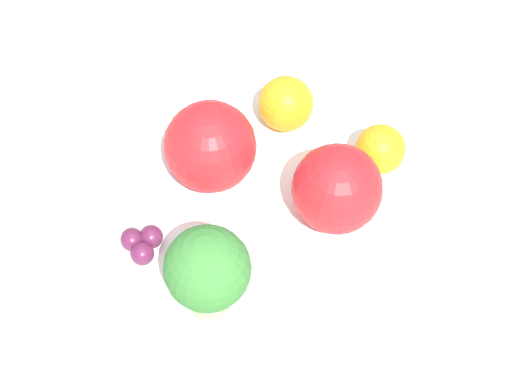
{
  "coord_description": "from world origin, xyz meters",
  "views": [
    {
      "loc": [
        -0.18,
        -0.28,
        0.51
      ],
      "look_at": [
        0.0,
        0.0,
        0.06
      ],
      "focal_mm": 60.0,
      "sensor_mm": 36.0,
      "label": 1
    }
  ],
  "objects_px": {
    "broccoli": "(208,271)",
    "bowl": "(256,212)",
    "orange_front": "(380,149)",
    "grape_cluster": "(141,243)",
    "apple_green": "(337,189)",
    "apple_red": "(210,147)",
    "orange_back": "(286,104)"
  },
  "relations": [
    {
      "from": "broccoli",
      "to": "apple_green",
      "type": "relative_size",
      "value": 1.19
    },
    {
      "from": "bowl",
      "to": "orange_front",
      "type": "xyz_separation_m",
      "value": [
        0.09,
        -0.02,
        0.03
      ]
    },
    {
      "from": "orange_front",
      "to": "orange_back",
      "type": "bearing_deg",
      "value": 115.38
    },
    {
      "from": "apple_red",
      "to": "orange_front",
      "type": "relative_size",
      "value": 1.8
    },
    {
      "from": "apple_red",
      "to": "orange_back",
      "type": "height_order",
      "value": "apple_red"
    },
    {
      "from": "broccoli",
      "to": "apple_red",
      "type": "relative_size",
      "value": 1.13
    },
    {
      "from": "bowl",
      "to": "orange_back",
      "type": "height_order",
      "value": "orange_back"
    },
    {
      "from": "broccoli",
      "to": "bowl",
      "type": "bearing_deg",
      "value": 37.74
    },
    {
      "from": "apple_red",
      "to": "broccoli",
      "type": "bearing_deg",
      "value": -121.65
    },
    {
      "from": "grape_cluster",
      "to": "orange_back",
      "type": "bearing_deg",
      "value": 16.05
    },
    {
      "from": "apple_red",
      "to": "orange_back",
      "type": "xyz_separation_m",
      "value": [
        0.07,
        0.01,
        -0.01
      ]
    },
    {
      "from": "bowl",
      "to": "apple_red",
      "type": "xyz_separation_m",
      "value": [
        -0.01,
        0.03,
        0.04
      ]
    },
    {
      "from": "grape_cluster",
      "to": "apple_red",
      "type": "bearing_deg",
      "value": 21.53
    },
    {
      "from": "bowl",
      "to": "broccoli",
      "type": "bearing_deg",
      "value": -142.26
    },
    {
      "from": "apple_green",
      "to": "bowl",
      "type": "bearing_deg",
      "value": 134.39
    },
    {
      "from": "broccoli",
      "to": "apple_red",
      "type": "xyz_separation_m",
      "value": [
        0.05,
        0.09,
        -0.01
      ]
    },
    {
      "from": "orange_back",
      "to": "grape_cluster",
      "type": "height_order",
      "value": "orange_back"
    },
    {
      "from": "bowl",
      "to": "broccoli",
      "type": "height_order",
      "value": "broccoli"
    },
    {
      "from": "apple_red",
      "to": "grape_cluster",
      "type": "height_order",
      "value": "apple_red"
    },
    {
      "from": "apple_green",
      "to": "grape_cluster",
      "type": "distance_m",
      "value": 0.13
    },
    {
      "from": "apple_red",
      "to": "grape_cluster",
      "type": "xyz_separation_m",
      "value": [
        -0.07,
        -0.03,
        -0.02
      ]
    },
    {
      "from": "apple_green",
      "to": "grape_cluster",
      "type": "height_order",
      "value": "apple_green"
    },
    {
      "from": "orange_front",
      "to": "grape_cluster",
      "type": "xyz_separation_m",
      "value": [
        -0.17,
        0.03,
        -0.01
      ]
    },
    {
      "from": "apple_green",
      "to": "grape_cluster",
      "type": "xyz_separation_m",
      "value": [
        -0.12,
        0.05,
        -0.02
      ]
    },
    {
      "from": "bowl",
      "to": "orange_front",
      "type": "distance_m",
      "value": 0.09
    },
    {
      "from": "bowl",
      "to": "broccoli",
      "type": "distance_m",
      "value": 0.1
    },
    {
      "from": "grape_cluster",
      "to": "broccoli",
      "type": "bearing_deg",
      "value": -75.44
    },
    {
      "from": "apple_green",
      "to": "orange_back",
      "type": "bearing_deg",
      "value": 77.74
    },
    {
      "from": "apple_green",
      "to": "orange_front",
      "type": "xyz_separation_m",
      "value": [
        0.05,
        0.02,
        -0.01
      ]
    },
    {
      "from": "orange_front",
      "to": "grape_cluster",
      "type": "distance_m",
      "value": 0.17
    },
    {
      "from": "apple_green",
      "to": "orange_back",
      "type": "distance_m",
      "value": 0.09
    },
    {
      "from": "apple_green",
      "to": "orange_back",
      "type": "relative_size",
      "value": 1.49
    }
  ]
}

